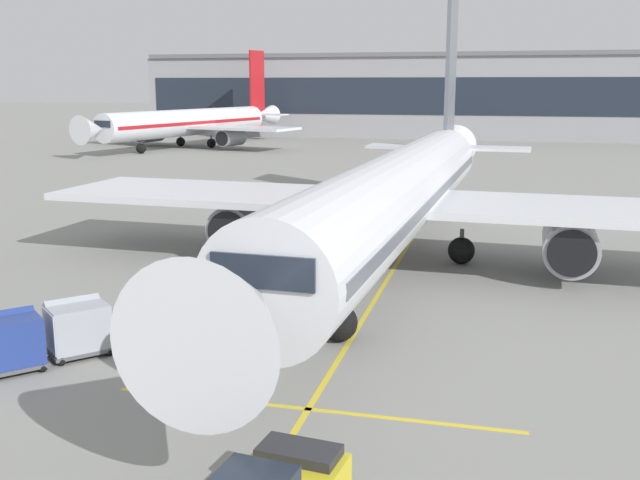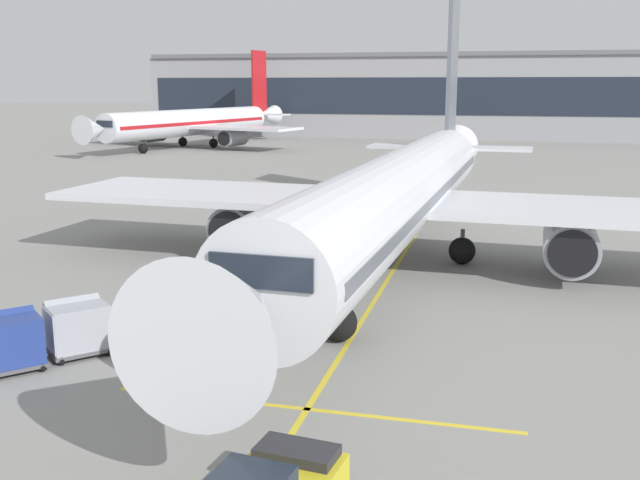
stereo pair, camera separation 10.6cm
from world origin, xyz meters
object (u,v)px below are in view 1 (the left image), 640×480
baggage_cart_lead (157,311)px  safety_cone_nose_mark (252,273)px  parked_airplane (401,192)px  ground_crew_by_loader (267,302)px  safety_cone_wingtip (272,278)px  baggage_cart_third (9,341)px  distant_airplane (191,123)px  ground_crew_wingwalker (203,322)px  safety_cone_engine_keepout (297,256)px  ground_crew_by_carts (179,321)px  baggage_cart_second (77,327)px  ground_crew_marshaller (156,300)px  belt_loader (249,298)px

baggage_cart_lead → safety_cone_nose_mark: baggage_cart_lead is taller
parked_airplane → ground_crew_by_loader: 12.06m
parked_airplane → safety_cone_wingtip: size_ratio=72.70×
parked_airplane → baggage_cart_third: (-10.26, -17.33, -2.75)m
parked_airplane → baggage_cart_lead: parked_airplane is taller
baggage_cart_lead → distant_airplane: 82.72m
parked_airplane → ground_crew_wingwalker: 15.08m
safety_cone_wingtip → distant_airplane: distant_airplane is taller
safety_cone_engine_keepout → safety_cone_wingtip: bearing=-88.5°
ground_crew_by_carts → safety_cone_nose_mark: ground_crew_by_carts is taller
ground_crew_wingwalker → baggage_cart_second: bearing=-158.8°
safety_cone_wingtip → safety_cone_nose_mark: bearing=160.1°
safety_cone_engine_keepout → safety_cone_wingtip: size_ratio=0.92×
ground_crew_wingwalker → parked_airplane: bearing=70.4°
baggage_cart_lead → safety_cone_nose_mark: 8.39m
ground_crew_by_loader → ground_crew_by_carts: 3.71m
ground_crew_by_loader → ground_crew_wingwalker: same height
distant_airplane → safety_cone_wingtip: bearing=-63.5°
parked_airplane → safety_cone_engine_keepout: 6.36m
safety_cone_nose_mark → safety_cone_wingtip: bearing=-19.9°
ground_crew_by_carts → ground_crew_wingwalker: same height
ground_crew_marshaller → distant_airplane: (-31.43, 74.83, 2.56)m
belt_loader → baggage_cart_lead: bearing=-132.9°
baggage_cart_lead → safety_cone_engine_keepout: bearing=82.1°
baggage_cart_second → ground_crew_by_loader: (5.42, 4.30, -0.00)m
safety_cone_engine_keepout → ground_crew_by_carts: bearing=-92.1°
belt_loader → ground_crew_marshaller: size_ratio=2.73×
baggage_cart_third → ground_crew_wingwalker: size_ratio=1.47×
belt_loader → safety_cone_wingtip: 5.23m
ground_crew_by_loader → distant_airplane: bearing=115.7°
belt_loader → ground_crew_by_loader: 1.21m
parked_airplane → ground_crew_marshaller: 14.50m
parked_airplane → distant_airplane: parked_airplane is taller
ground_crew_marshaller → distant_airplane: distant_airplane is taller
ground_crew_marshaller → baggage_cart_lead: bearing=-61.7°
baggage_cart_third → safety_cone_wingtip: bearing=67.0°
belt_loader → distant_airplane: (-34.73, 73.41, 2.65)m
safety_cone_engine_keepout → safety_cone_wingtip: (0.12, -4.69, 0.03)m
parked_airplane → ground_crew_marshaller: parked_airplane is taller
belt_loader → ground_crew_by_loader: size_ratio=2.73×
ground_crew_by_carts → safety_cone_engine_keepout: 13.49m
safety_cone_engine_keepout → safety_cone_wingtip: 4.69m
baggage_cart_lead → ground_crew_wingwalker: baggage_cart_lead is taller
baggage_cart_second → safety_cone_wingtip: 10.84m
ground_crew_wingwalker → safety_cone_nose_mark: (-1.36, 9.04, -0.64)m
ground_crew_by_loader → distant_airplane: distant_airplane is taller
safety_cone_wingtip → parked_airplane: bearing=45.9°
ground_crew_by_loader → ground_crew_by_carts: (-2.29, -2.91, 0.00)m
belt_loader → ground_crew_by_carts: bearing=-109.9°
baggage_cart_lead → distant_airplane: size_ratio=0.06×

